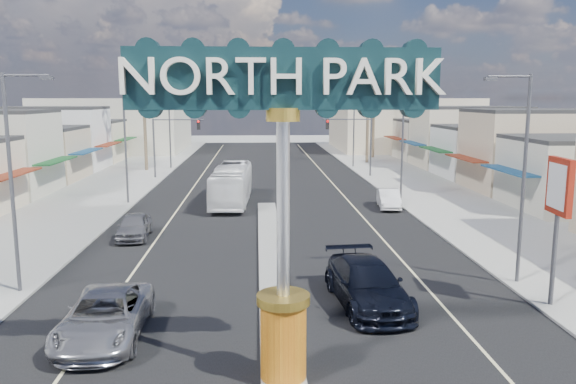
{
  "coord_description": "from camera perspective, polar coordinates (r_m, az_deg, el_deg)",
  "views": [
    {
      "loc": [
        -0.7,
        -12.93,
        8.01
      ],
      "look_at": [
        0.72,
        12.55,
        3.74
      ],
      "focal_mm": 35.0,
      "sensor_mm": 36.0,
      "label": 1
    }
  ],
  "objects": [
    {
      "name": "streetlight_r_mid",
      "position": [
        44.44,
        11.37,
        5.52
      ],
      "size": [
        2.03,
        0.22,
        9.0
      ],
      "color": "#47474C",
      "rests_on": "ground"
    },
    {
      "name": "car_parked_right",
      "position": [
        42.02,
        10.2,
        -0.68
      ],
      "size": [
        1.97,
        4.36,
        1.39
      ],
      "primitive_type": "imported",
      "rotation": [
        0.0,
        0.0,
        -0.12
      ],
      "color": "white",
      "rests_on": "ground"
    },
    {
      "name": "traffic_signal_right",
      "position": [
        57.89,
        6.67,
        5.74
      ],
      "size": [
        5.09,
        0.45,
        6.0
      ],
      "color": "#47474C",
      "rests_on": "ground"
    },
    {
      "name": "suv_left",
      "position": [
        20.28,
        -18.1,
        -11.88
      ],
      "size": [
        2.7,
        5.66,
        1.56
      ],
      "primitive_type": "imported",
      "rotation": [
        0.0,
        0.0,
        0.02
      ],
      "color": "#9D9DA1",
      "rests_on": "ground"
    },
    {
      "name": "city_bus",
      "position": [
        43.38,
        -5.73,
        0.79
      ],
      "size": [
        2.97,
        10.7,
        2.95
      ],
      "primitive_type": "imported",
      "rotation": [
        0.0,
        0.0,
        -0.05
      ],
      "color": "white",
      "rests_on": "ground"
    },
    {
      "name": "car_parked_left",
      "position": [
        33.67,
        -15.35,
        -3.34
      ],
      "size": [
        1.92,
        4.33,
        1.45
      ],
      "primitive_type": "imported",
      "rotation": [
        0.0,
        0.0,
        0.05
      ],
      "color": "slate",
      "rests_on": "ground"
    },
    {
      "name": "road",
      "position": [
        43.67,
        -2.23,
        -1.07
      ],
      "size": [
        20.0,
        120.0,
        0.01
      ],
      "primitive_type": "cube",
      "color": "black",
      "rests_on": "ground"
    },
    {
      "name": "ground",
      "position": [
        43.67,
        -2.23,
        -1.08
      ],
      "size": [
        160.0,
        160.0,
        0.0
      ],
      "primitive_type": "plane",
      "color": "gray",
      "rests_on": "ground"
    },
    {
      "name": "palm_right_mid",
      "position": [
        70.32,
        8.2,
        11.52
      ],
      "size": [
        2.6,
        2.6,
        12.1
      ],
      "color": "brown",
      "rests_on": "ground"
    },
    {
      "name": "bank_pylon_sign",
      "position": [
        23.39,
        25.81,
        -0.25
      ],
      "size": [
        0.36,
        1.79,
        5.71
      ],
      "rotation": [
        0.0,
        0.0,
        -0.07
      ],
      "color": "#47474C",
      "rests_on": "sidewalk_right"
    },
    {
      "name": "streetlight_r_far",
      "position": [
        65.94,
        6.57,
        6.88
      ],
      "size": [
        2.03,
        0.22,
        9.0
      ],
      "color": "#47474C",
      "rests_on": "ground"
    },
    {
      "name": "gateway_sign",
      "position": [
        15.07,
        -0.5,
        1.55
      ],
      "size": [
        8.2,
        1.5,
        9.15
      ],
      "color": "#B54C0D",
      "rests_on": "median_island"
    },
    {
      "name": "sidewalk_left",
      "position": [
        45.64,
        -20.09,
        -1.12
      ],
      "size": [
        8.0,
        120.0,
        0.12
      ],
      "primitive_type": "cube",
      "color": "gray",
      "rests_on": "ground"
    },
    {
      "name": "storefront_row_left",
      "position": [
        60.79,
        -25.79,
        3.83
      ],
      "size": [
        12.0,
        42.0,
        6.0
      ],
      "primitive_type": "cube",
      "color": "beige",
      "rests_on": "ground"
    },
    {
      "name": "palm_left_far",
      "position": [
        64.21,
        -14.58,
        12.32
      ],
      "size": [
        2.6,
        2.6,
        13.1
      ],
      "color": "brown",
      "rests_on": "ground"
    },
    {
      "name": "traffic_signal_left",
      "position": [
        57.67,
        -11.71,
        5.59
      ],
      "size": [
        5.09,
        0.45,
        6.0
      ],
      "color": "#47474C",
      "rests_on": "ground"
    },
    {
      "name": "streetlight_l_near",
      "position": [
        25.08,
        -26.02,
        1.79
      ],
      "size": [
        2.03,
        0.22,
        9.0
      ],
      "color": "#47474C",
      "rests_on": "ground"
    },
    {
      "name": "median_island",
      "position": [
        28.08,
        -1.65,
        -6.91
      ],
      "size": [
        1.3,
        30.0,
        0.16
      ],
      "primitive_type": "cube",
      "color": "gray",
      "rests_on": "ground"
    },
    {
      "name": "streetlight_r_near",
      "position": [
        25.66,
        22.56,
        2.18
      ],
      "size": [
        2.03,
        0.22,
        9.0
      ],
      "color": "#47474C",
      "rests_on": "ground"
    },
    {
      "name": "streetlight_l_mid",
      "position": [
        44.11,
        -16.01,
        5.31
      ],
      "size": [
        2.03,
        0.22,
        9.0
      ],
      "color": "#47474C",
      "rests_on": "ground"
    },
    {
      "name": "suv_right",
      "position": [
        22.36,
        8.03,
        -9.22
      ],
      "size": [
        3.01,
        6.2,
        1.74
      ],
      "primitive_type": "imported",
      "rotation": [
        0.0,
        0.0,
        0.1
      ],
      "color": "black",
      "rests_on": "ground"
    },
    {
      "name": "backdrop_far_right",
      "position": [
        90.9,
        11.34,
        6.79
      ],
      "size": [
        20.0,
        20.0,
        8.0
      ],
      "primitive_type": "cube",
      "color": "beige",
      "rests_on": "ground"
    },
    {
      "name": "backdrop_far_left",
      "position": [
        90.56,
        -16.92,
        6.56
      ],
      "size": [
        20.0,
        20.0,
        8.0
      ],
      "primitive_type": "cube",
      "color": "#B7B29E",
      "rests_on": "ground"
    },
    {
      "name": "palm_right_far",
      "position": [
        76.68,
        8.83,
        12.66
      ],
      "size": [
        2.6,
        2.6,
        14.1
      ],
      "color": "brown",
      "rests_on": "ground"
    },
    {
      "name": "streetlight_l_far",
      "position": [
        65.72,
        -11.8,
        6.73
      ],
      "size": [
        2.03,
        0.22,
        9.0
      ],
      "color": "#47474C",
      "rests_on": "ground"
    },
    {
      "name": "storefront_row_right",
      "position": [
        61.34,
        20.61,
        4.21
      ],
      "size": [
        12.0,
        42.0,
        6.0
      ],
      "primitive_type": "cube",
      "color": "#B7B29E",
      "rests_on": "ground"
    },
    {
      "name": "sidewalk_right",
      "position": [
        46.07,
        15.46,
        -0.79
      ],
      "size": [
        8.0,
        120.0,
        0.12
      ],
      "primitive_type": "cube",
      "color": "gray",
      "rests_on": "ground"
    }
  ]
}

